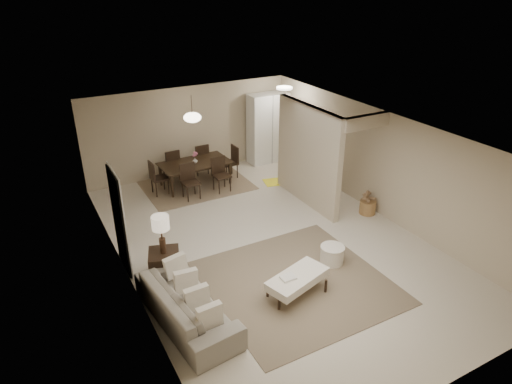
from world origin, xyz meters
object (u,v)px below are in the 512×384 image
pantry_cabinet (268,128)px  ottoman_bench (297,279)px  round_pouf (332,255)px  dining_table (196,174)px  sofa (187,305)px  wicker_basket (368,207)px  side_table (165,266)px

pantry_cabinet → ottoman_bench: 6.61m
round_pouf → dining_table: 4.89m
sofa → ottoman_bench: (1.98, -0.30, 0.01)m
sofa → wicker_basket: size_ratio=5.86×
round_pouf → wicker_basket: bearing=32.0°
ottoman_bench → side_table: bearing=124.5°
ottoman_bench → round_pouf: size_ratio=2.68×
sofa → round_pouf: size_ratio=4.74×
wicker_basket → dining_table: bearing=130.7°
round_pouf → dining_table: dining_table is taller
round_pouf → wicker_basket: 2.41m
side_table → sofa: bearing=-92.2°
dining_table → pantry_cabinet: bearing=11.6°
ottoman_bench → pantry_cabinet: bearing=48.2°
sofa → pantry_cabinet: bearing=-46.8°
ottoman_bench → round_pouf: (1.17, 0.51, -0.15)m
sofa → dining_table: size_ratio=1.23×
side_table → dining_table: 4.28m
pantry_cabinet → side_table: 6.49m
sofa → dining_table: sofa is taller
pantry_cabinet → dining_table: (-2.63, -0.64, -0.72)m
side_table → round_pouf: side_table is taller
wicker_basket → dining_table: dining_table is taller
pantry_cabinet → round_pouf: 5.74m
round_pouf → dining_table: size_ratio=0.26×
pantry_cabinet → wicker_basket: 4.26m
ottoman_bench → side_table: size_ratio=2.11×
pantry_cabinet → round_pouf: bearing=-106.9°
sofa → ottoman_bench: size_ratio=1.77×
ottoman_bench → wicker_basket: size_ratio=3.32×
pantry_cabinet → sofa: 7.44m
pantry_cabinet → wicker_basket: bearing=-84.5°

